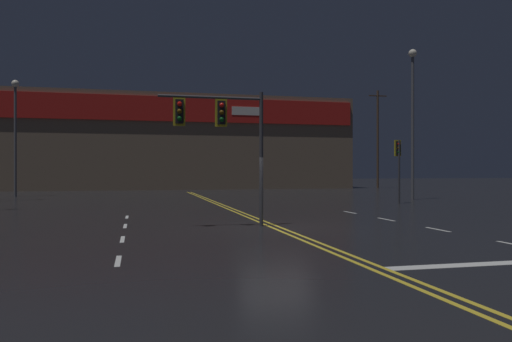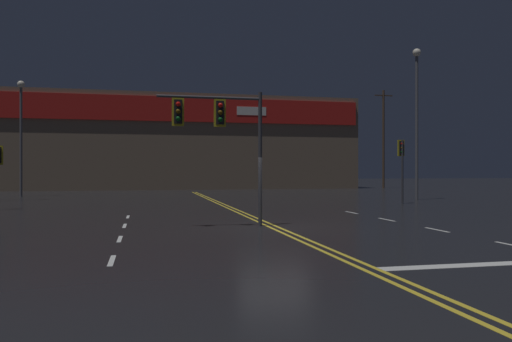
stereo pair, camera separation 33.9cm
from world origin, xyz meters
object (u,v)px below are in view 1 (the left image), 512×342
Objects in this scene: traffic_signal_median at (219,124)px; streetlight_far_left at (413,105)px; traffic_signal_corner_northeast at (398,157)px; streetlight_far_right at (15,122)px.

streetlight_far_left reaches higher than traffic_signal_median.
streetlight_far_right is at bearing 150.06° from traffic_signal_corner_northeast.
traffic_signal_corner_northeast is 28.69m from streetlight_far_right.
streetlight_far_left is 1.15× the size of streetlight_far_right.
streetlight_far_right is at bearing 116.21° from traffic_signal_median.
traffic_signal_corner_northeast is at bearing -29.94° from streetlight_far_right.
streetlight_far_left is (2.97, 3.32, 3.70)m from traffic_signal_corner_northeast.
traffic_signal_median is at bearing -141.70° from traffic_signal_corner_northeast.
streetlight_far_right is at bearing 158.48° from streetlight_far_left.
traffic_signal_median is at bearing -139.59° from streetlight_far_left.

